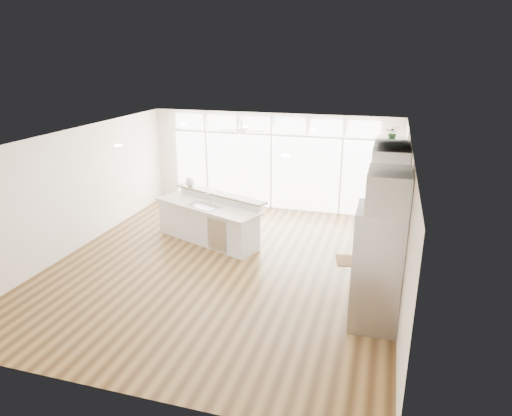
% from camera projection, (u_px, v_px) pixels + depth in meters
% --- Properties ---
extents(floor, '(7.00, 8.00, 0.02)m').
position_uv_depth(floor, '(224.00, 265.00, 9.64)').
color(floor, '#462E15').
rests_on(floor, ground).
extents(ceiling, '(7.00, 8.00, 0.02)m').
position_uv_depth(ceiling, '(221.00, 138.00, 8.77)').
color(ceiling, white).
rests_on(ceiling, wall_back).
extents(wall_back, '(7.00, 0.04, 2.70)m').
position_uv_depth(wall_back, '(272.00, 161.00, 12.84)').
color(wall_back, white).
rests_on(wall_back, floor).
extents(wall_front, '(7.00, 0.04, 2.70)m').
position_uv_depth(wall_front, '(109.00, 303.00, 5.57)').
color(wall_front, white).
rests_on(wall_front, floor).
extents(wall_left, '(0.04, 8.00, 2.70)m').
position_uv_depth(wall_left, '(75.00, 190.00, 10.14)').
color(wall_left, white).
rests_on(wall_left, floor).
extents(wall_right, '(0.04, 8.00, 2.70)m').
position_uv_depth(wall_right, '(404.00, 221.00, 8.27)').
color(wall_right, white).
rests_on(wall_right, floor).
extents(glass_wall, '(5.80, 0.06, 2.08)m').
position_uv_depth(glass_wall, '(272.00, 172.00, 12.88)').
color(glass_wall, white).
rests_on(glass_wall, wall_back).
extents(transom_row, '(5.90, 0.06, 0.40)m').
position_uv_depth(transom_row, '(272.00, 125.00, 12.45)').
color(transom_row, white).
rests_on(transom_row, wall_back).
extents(desk_window, '(0.04, 0.85, 0.85)m').
position_uv_depth(desk_window, '(403.00, 206.00, 8.49)').
color(desk_window, white).
rests_on(desk_window, wall_right).
extents(ceiling_fan, '(1.16, 1.16, 0.32)m').
position_uv_depth(ceiling_fan, '(242.00, 127.00, 11.52)').
color(ceiling_fan, white).
rests_on(ceiling_fan, ceiling).
extents(recessed_lights, '(3.40, 3.00, 0.02)m').
position_uv_depth(recessed_lights, '(225.00, 137.00, 8.96)').
color(recessed_lights, white).
rests_on(recessed_lights, ceiling).
extents(oven_cabinet, '(0.64, 1.20, 2.50)m').
position_uv_depth(oven_cabinet, '(387.00, 197.00, 10.03)').
color(oven_cabinet, silver).
rests_on(oven_cabinet, floor).
extents(desk_nook, '(0.72, 1.30, 0.76)m').
position_uv_depth(desk_nook, '(379.00, 260.00, 8.95)').
color(desk_nook, silver).
rests_on(desk_nook, floor).
extents(upper_cabinets, '(0.64, 1.30, 0.64)m').
position_uv_depth(upper_cabinets, '(391.00, 163.00, 8.31)').
color(upper_cabinets, silver).
rests_on(upper_cabinets, wall_right).
extents(refrigerator, '(0.76, 0.90, 2.00)m').
position_uv_depth(refrigerator, '(377.00, 268.00, 7.26)').
color(refrigerator, '#A6A5AA').
rests_on(refrigerator, floor).
extents(fridge_cabinet, '(0.64, 0.90, 0.60)m').
position_uv_depth(fridge_cabinet, '(389.00, 190.00, 6.83)').
color(fridge_cabinet, silver).
rests_on(fridge_cabinet, wall_right).
extents(framed_photos, '(0.06, 0.22, 0.80)m').
position_uv_depth(framed_photos, '(401.00, 203.00, 9.10)').
color(framed_photos, black).
rests_on(framed_photos, wall_right).
extents(kitchen_island, '(2.94, 1.99, 1.09)m').
position_uv_depth(kitchen_island, '(207.00, 219.00, 10.69)').
color(kitchen_island, silver).
rests_on(kitchen_island, floor).
extents(rug, '(0.92, 0.75, 0.01)m').
position_uv_depth(rug, '(355.00, 261.00, 9.81)').
color(rug, '#331F10').
rests_on(rug, floor).
extents(office_chair, '(0.62, 0.60, 0.94)m').
position_uv_depth(office_chair, '(369.00, 245.00, 9.44)').
color(office_chair, black).
rests_on(office_chair, floor).
extents(fishbowl, '(0.31, 0.31, 0.24)m').
position_uv_depth(fishbowl, '(190.00, 182.00, 11.33)').
color(fishbowl, silver).
rests_on(fishbowl, kitchen_island).
extents(monitor, '(0.12, 0.48, 0.39)m').
position_uv_depth(monitor, '(377.00, 233.00, 8.79)').
color(monitor, black).
rests_on(monitor, desk_nook).
extents(keyboard, '(0.13, 0.35, 0.02)m').
position_uv_depth(keyboard, '(367.00, 241.00, 8.90)').
color(keyboard, silver).
rests_on(keyboard, desk_nook).
extents(potted_plant, '(0.28, 0.31, 0.24)m').
position_uv_depth(potted_plant, '(393.00, 135.00, 9.58)').
color(potted_plant, '#2C5926').
rests_on(potted_plant, oven_cabinet).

